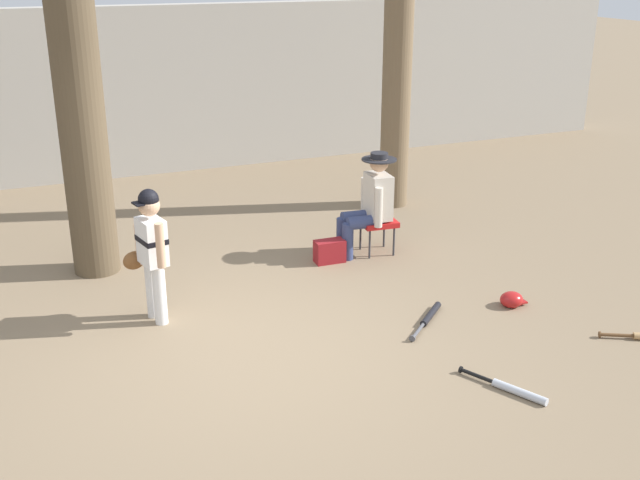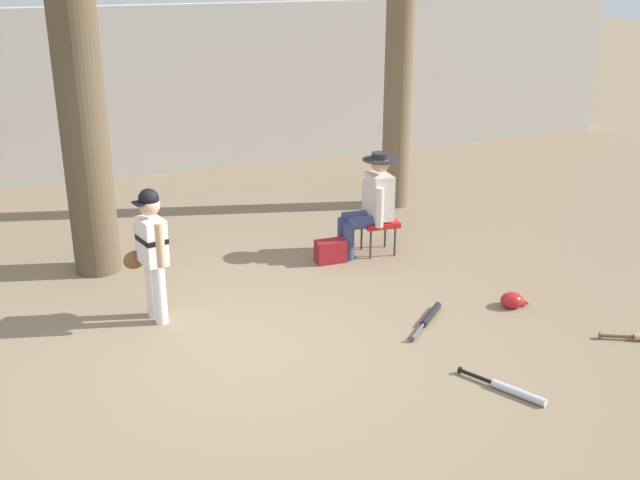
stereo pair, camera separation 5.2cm
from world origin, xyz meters
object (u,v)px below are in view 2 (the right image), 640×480
tree_behind_spectator (401,19)px  batting_helmet_red (512,300)px  seated_spectator (371,201)px  bat_black_composite (429,317)px  folding_stool (378,223)px  bat_aluminum_silver (511,390)px  handbag_beside_stool (330,251)px  tree_near_player (75,44)px  young_ballplayer (151,246)px

tree_behind_spectator → batting_helmet_red: size_ratio=20.52×
seated_spectator → bat_black_composite: bearing=-97.7°
folding_stool → bat_aluminum_silver: size_ratio=0.60×
bat_black_composite → handbag_beside_stool: bearing=99.5°
seated_spectator → handbag_beside_stool: 0.74m
tree_near_player → seated_spectator: size_ratio=4.64×
tree_near_player → bat_aluminum_silver: 5.33m
handbag_beside_stool → batting_helmet_red: 2.15m
bat_aluminum_silver → young_ballplayer: bearing=134.2°
seated_spectator → batting_helmet_red: bearing=-69.9°
bat_black_composite → bat_aluminum_silver: bearing=-92.0°
handbag_beside_stool → bat_black_composite: handbag_beside_stool is taller
bat_aluminum_silver → seated_spectator: bearing=84.8°
tree_behind_spectator → seated_spectator: size_ratio=4.72×
tree_behind_spectator → young_ballplayer: bearing=-148.2°
tree_near_player → young_ballplayer: tree_near_player is taller
young_ballplayer → folding_stool: (2.75, 0.77, -0.38)m
bat_black_composite → batting_helmet_red: (0.92, -0.05, 0.04)m
tree_near_player → bat_black_composite: bearing=-42.1°
batting_helmet_red → bat_black_composite: bearing=177.1°
tree_behind_spectator → folding_stool: tree_behind_spectator is taller
tree_behind_spectator → bat_aluminum_silver: size_ratio=7.83×
handbag_beside_stool → batting_helmet_red: size_ratio=1.23×
tree_behind_spectator → batting_helmet_red: bearing=-97.8°
folding_stool → batting_helmet_red: 1.95m
tree_behind_spectator → seated_spectator: 2.70m
seated_spectator → handbag_beside_stool: (-0.53, -0.07, -0.51)m
tree_behind_spectator → bat_black_composite: 4.41m
folding_stool → tree_behind_spectator: bearing=56.6°
bat_aluminum_silver → bat_black_composite: size_ratio=1.14×
seated_spectator → bat_aluminum_silver: bearing=-95.2°
seated_spectator → bat_aluminum_silver: seated_spectator is taller
bat_aluminum_silver → bat_black_composite: 1.40m
folding_stool → seated_spectator: bearing=175.0°
folding_stool → bat_black_composite: bearing=-100.8°
young_ballplayer → seated_spectator: size_ratio=1.09×
folding_stool → young_ballplayer: bearing=-164.4°
tree_behind_spectator → bat_aluminum_silver: 5.56m
young_ballplayer → seated_spectator: 2.76m
tree_behind_spectator → young_ballplayer: size_ratio=4.35×
handbag_beside_stool → batting_helmet_red: bearing=-55.7°
tree_behind_spectator → bat_aluminum_silver: tree_behind_spectator is taller
handbag_beside_stool → batting_helmet_red: (1.21, -1.77, -0.06)m
seated_spectator → batting_helmet_red: seated_spectator is taller
tree_behind_spectator → bat_black_composite: tree_behind_spectator is taller
young_ballplayer → bat_aluminum_silver: young_ballplayer is taller
folding_stool → bat_black_composite: size_ratio=0.68×
tree_near_player → tree_behind_spectator: bearing=11.9°
seated_spectator → tree_near_player: bearing=166.9°
tree_near_player → seated_spectator: tree_near_player is taller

